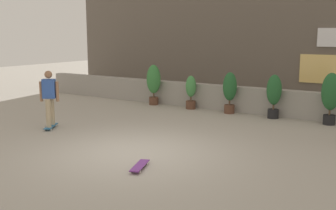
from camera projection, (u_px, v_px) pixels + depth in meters
The scene contains 10 objects.
ground_plane at pixel (134, 152), 9.60m from camera, with size 48.00×48.00×0.00m, color #A8A093.
planter_wall at pixel (236, 99), 14.49m from camera, with size 18.00×0.40×0.90m, color gray.
building_backdrop at pixel (276, 21), 17.32m from camera, with size 20.00×2.08×6.50m.
potted_plant_0 at pixel (154, 81), 15.77m from camera, with size 0.54×0.54×1.56m.
potted_plant_1 at pixel (191, 91), 14.93m from camera, with size 0.38×0.38×1.23m.
potted_plant_2 at pixel (230, 90), 14.08m from camera, with size 0.48×0.48×1.43m.
potted_plant_3 at pixel (274, 93), 13.25m from camera, with size 0.48×0.48×1.44m.
potted_plant_4 at pixel (331, 94), 12.31m from camera, with size 0.56×0.56×1.59m.
skater_far_right at pixel (49, 97), 11.81m from camera, with size 0.59×0.79×1.70m.
skateboard_near_camera at pixel (140, 166), 8.41m from camera, with size 0.45×0.82×0.08m.
Camera 1 is at (5.68, -7.36, 2.76)m, focal length 43.58 mm.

